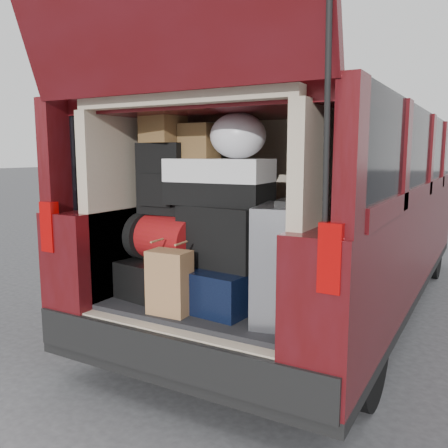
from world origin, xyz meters
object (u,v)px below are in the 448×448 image
Objects in this scene: kraft_bag at (170,282)px; twotone_duffel at (219,182)px; silver_roller at (283,264)px; black_soft_case at (224,236)px; navy_hardshell at (226,285)px; black_hardshell at (169,276)px; red_duffel at (167,238)px; backpack at (165,179)px.

twotone_duffel is (0.13, 0.33, 0.55)m from kraft_bag.
silver_roller is at bearing -17.19° from twotone_duffel.
silver_roller is 0.44m from black_soft_case.
black_soft_case is (-0.01, 0.01, 0.30)m from navy_hardshell.
black_hardshell is 0.44m from navy_hardshell.
black_hardshell is at bearing -176.97° from black_soft_case.
red_duffel is (-0.81, 0.06, 0.06)m from silver_roller.
kraft_bag is (0.24, -0.32, 0.07)m from black_hardshell.
red_duffel is at bearing 125.05° from kraft_bag.
navy_hardshell is at bearing -4.33° from backpack.
twotone_duffel is at bearing 155.11° from black_soft_case.
navy_hardshell is at bearing 4.89° from black_hardshell.
black_soft_case reaches higher than navy_hardshell.
backpack is at bearing 161.51° from silver_roller.
black_hardshell is 0.73m from twotone_duffel.
backpack is (-0.05, 0.05, 0.37)m from red_duffel.
black_soft_case is 0.55m from backpack.
black_hardshell is 1.58× the size of kraft_bag.
navy_hardshell is 0.92× the size of twotone_duffel.
backpack reaches higher than kraft_bag.
red_duffel is at bearing -172.89° from twotone_duffel.
black_hardshell is 0.27m from red_duffel.
red_duffel is at bearing -46.83° from backpack.
navy_hardshell is at bearing -31.36° from twotone_duffel.
navy_hardshell is 1.10× the size of black_soft_case.
black_soft_case is at bearing -33.83° from twotone_duffel.
backpack reaches higher than black_soft_case.
red_duffel is at bearing -171.17° from navy_hardshell.
black_hardshell is 0.91× the size of silver_roller.
silver_roller is 0.65m from kraft_bag.
kraft_bag is (-0.20, -0.29, 0.06)m from navy_hardshell.
twotone_duffel is (-0.05, 0.03, 0.32)m from black_soft_case.
silver_roller is at bearing -6.47° from navy_hardshell.
backpack reaches higher than navy_hardshell.
backpack is (-0.46, 0.03, 0.62)m from navy_hardshell.
navy_hardshell is 1.52× the size of kraft_bag.
black_soft_case is at bearing 55.04° from kraft_bag.
backpack is 0.74× the size of twotone_duffel.
twotone_duffel is at bearing 9.65° from black_hardshell.
red_duffel reaches higher than kraft_bag.
backpack reaches higher than twotone_duffel.
kraft_bag is 0.42m from black_soft_case.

